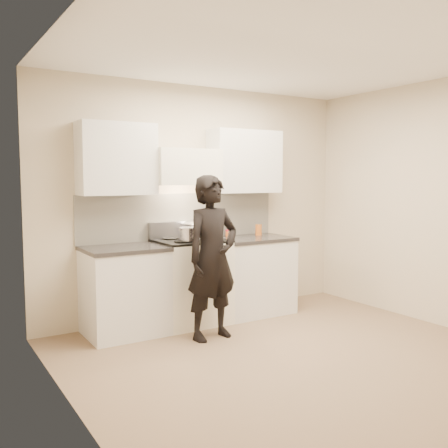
% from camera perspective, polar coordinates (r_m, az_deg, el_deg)
% --- Properties ---
extents(ground_plane, '(4.00, 4.00, 0.00)m').
position_cam_1_polar(ground_plane, '(4.78, 7.86, -14.67)').
color(ground_plane, '#7C644D').
extents(room_shell, '(4.04, 3.54, 2.70)m').
position_cam_1_polar(room_shell, '(4.75, 4.70, 4.91)').
color(room_shell, beige).
rests_on(room_shell, ground).
extents(stove, '(0.76, 0.65, 0.96)m').
position_cam_1_polar(stove, '(5.64, -3.80, -6.53)').
color(stove, white).
rests_on(stove, ground).
extents(counter_right, '(0.92, 0.67, 0.92)m').
position_cam_1_polar(counter_right, '(6.07, 3.19, -5.82)').
color(counter_right, silver).
rests_on(counter_right, ground).
extents(counter_left, '(0.82, 0.67, 0.92)m').
position_cam_1_polar(counter_left, '(5.33, -11.29, -7.46)').
color(counter_left, silver).
rests_on(counter_left, ground).
extents(wok, '(0.38, 0.47, 0.31)m').
position_cam_1_polar(wok, '(5.74, -3.13, -0.38)').
color(wok, silver).
rests_on(wok, stove).
extents(stock_pot, '(0.29, 0.27, 0.14)m').
position_cam_1_polar(stock_pot, '(5.38, -4.11, -1.12)').
color(stock_pot, silver).
rests_on(stock_pot, stove).
extents(utensil_crock, '(0.13, 0.13, 0.35)m').
position_cam_1_polar(utensil_crock, '(5.98, -1.12, -0.48)').
color(utensil_crock, '#A2A3AE').
rests_on(utensil_crock, counter_right).
extents(spice_jar, '(0.04, 0.04, 0.08)m').
position_cam_1_polar(spice_jar, '(6.07, 0.34, -1.01)').
color(spice_jar, '#D55D1E').
rests_on(spice_jar, counter_right).
extents(oil_glass, '(0.08, 0.08, 0.14)m').
position_cam_1_polar(oil_glass, '(6.19, 3.98, -0.66)').
color(oil_glass, '#B35A1F').
rests_on(oil_glass, counter_right).
extents(person, '(0.65, 0.47, 1.66)m').
position_cam_1_polar(person, '(5.03, -1.35, -3.85)').
color(person, black).
rests_on(person, ground).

